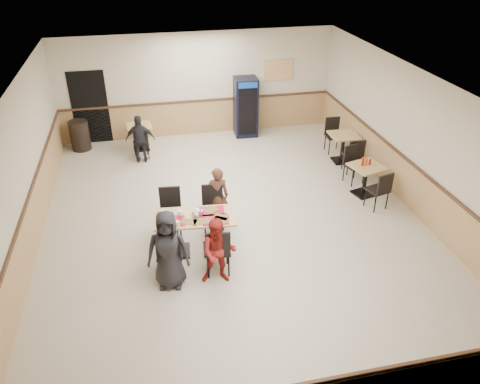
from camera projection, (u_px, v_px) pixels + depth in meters
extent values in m
plane|color=beige|center=(233.00, 221.00, 10.08)|extent=(10.00, 10.00, 0.00)
plane|color=silver|center=(232.00, 85.00, 8.58)|extent=(10.00, 10.00, 0.00)
plane|color=beige|center=(198.00, 85.00, 13.55)|extent=(8.00, 0.00, 8.00)
plane|color=beige|center=(325.00, 356.00, 5.10)|extent=(8.00, 0.00, 8.00)
plane|color=beige|center=(20.00, 179.00, 8.59)|extent=(0.00, 10.00, 10.00)
plane|color=beige|center=(414.00, 141.00, 10.07)|extent=(0.00, 10.00, 10.00)
cube|color=tan|center=(200.00, 118.00, 14.04)|extent=(7.98, 0.03, 1.00)
cube|color=tan|center=(406.00, 182.00, 10.57)|extent=(0.03, 9.98, 1.00)
cube|color=#472B19|center=(199.00, 101.00, 13.77)|extent=(7.98, 0.04, 0.06)
cube|color=black|center=(90.00, 108.00, 13.19)|extent=(1.00, 0.02, 2.10)
cube|color=orange|center=(278.00, 70.00, 13.82)|extent=(0.85, 0.02, 0.60)
cube|color=black|center=(177.00, 251.00, 9.14)|extent=(0.53, 0.53, 0.04)
cylinder|color=black|center=(176.00, 235.00, 8.94)|extent=(0.10, 0.10, 0.73)
cube|color=tan|center=(175.00, 219.00, 8.76)|extent=(0.83, 0.83, 0.04)
cube|color=black|center=(216.00, 249.00, 9.21)|extent=(0.53, 0.53, 0.04)
cylinder|color=black|center=(215.00, 232.00, 9.02)|extent=(0.10, 0.10, 0.73)
cube|color=tan|center=(215.00, 216.00, 8.83)|extent=(0.83, 0.83, 0.04)
imported|color=black|center=(168.00, 250.00, 7.98)|extent=(0.81, 0.60, 1.50)
imported|color=maroon|center=(219.00, 251.00, 8.11)|extent=(0.70, 0.59, 1.29)
imported|color=#522F23|center=(217.00, 197.00, 9.68)|extent=(0.49, 0.33, 1.33)
imported|color=black|center=(140.00, 139.00, 12.29)|extent=(0.78, 0.39, 1.29)
cube|color=#B30B22|center=(172.00, 221.00, 8.62)|extent=(0.52, 0.40, 0.02)
cube|color=#B30B22|center=(215.00, 219.00, 8.67)|extent=(0.52, 0.40, 0.02)
cube|color=#B30B22|center=(212.00, 211.00, 8.92)|extent=(0.52, 0.40, 0.02)
cylinder|color=white|center=(221.00, 218.00, 8.73)|extent=(0.25, 0.25, 0.01)
cube|color=#A26C3F|center=(221.00, 217.00, 8.73)|extent=(0.33, 0.30, 0.02)
cylinder|color=white|center=(201.00, 222.00, 8.60)|extent=(0.25, 0.25, 0.01)
cube|color=#A26C3F|center=(201.00, 222.00, 8.60)|extent=(0.28, 0.19, 0.02)
cylinder|color=white|center=(169.00, 222.00, 8.62)|extent=(0.25, 0.25, 0.01)
cube|color=#A26C3F|center=(169.00, 221.00, 8.62)|extent=(0.32, 0.25, 0.02)
cylinder|color=white|center=(211.00, 211.00, 8.95)|extent=(0.25, 0.25, 0.01)
cube|color=#A26C3F|center=(211.00, 210.00, 8.94)|extent=(0.33, 0.30, 0.02)
cylinder|color=white|center=(189.00, 222.00, 8.60)|extent=(0.25, 0.25, 0.01)
cube|color=#A26C3F|center=(189.00, 222.00, 8.60)|extent=(0.33, 0.27, 0.02)
cylinder|color=white|center=(221.00, 220.00, 8.66)|extent=(0.25, 0.25, 0.01)
cube|color=#A26C3F|center=(221.00, 220.00, 8.66)|extent=(0.33, 0.30, 0.02)
cylinder|color=white|center=(180.00, 213.00, 8.77)|extent=(0.09, 0.09, 0.11)
cylinder|color=white|center=(165.00, 224.00, 8.47)|extent=(0.09, 0.09, 0.11)
cylinder|color=white|center=(177.00, 224.00, 8.46)|extent=(0.09, 0.09, 0.11)
cylinder|color=white|center=(163.00, 213.00, 8.79)|extent=(0.09, 0.09, 0.11)
cylinder|color=#A7B0BA|center=(197.00, 212.00, 8.80)|extent=(0.07, 0.07, 0.12)
cylinder|color=#A7B0BA|center=(202.00, 213.00, 8.76)|extent=(0.07, 0.07, 0.12)
cylinder|color=#A7B0BA|center=(199.00, 213.00, 8.77)|extent=(0.07, 0.07, 0.12)
ellipsoid|color=silver|center=(196.00, 214.00, 8.74)|extent=(0.16, 0.16, 0.11)
cube|color=black|center=(363.00, 193.00, 11.09)|extent=(0.55, 0.55, 0.04)
cylinder|color=black|center=(365.00, 180.00, 10.91)|extent=(0.09, 0.09, 0.68)
cube|color=tan|center=(367.00, 167.00, 10.73)|extent=(0.85, 0.85, 0.04)
cube|color=black|center=(341.00, 160.00, 12.61)|extent=(0.48, 0.48, 0.04)
cylinder|color=black|center=(343.00, 148.00, 12.42)|extent=(0.09, 0.09, 0.70)
cube|color=tan|center=(344.00, 135.00, 12.24)|extent=(0.74, 0.74, 0.04)
cylinder|color=#AA110C|center=(363.00, 161.00, 10.70)|extent=(0.06, 0.06, 0.20)
cylinder|color=#CA4E1B|center=(366.00, 162.00, 10.72)|extent=(0.06, 0.06, 0.17)
cylinder|color=#AA110C|center=(370.00, 162.00, 10.74)|extent=(0.05, 0.05, 0.14)
cube|color=black|center=(142.00, 148.00, 13.29)|extent=(0.47, 0.47, 0.04)
cylinder|color=black|center=(140.00, 137.00, 13.12)|extent=(0.09, 0.09, 0.65)
cube|color=tan|center=(139.00, 126.00, 12.95)|extent=(0.73, 0.73, 0.04)
cube|color=black|center=(246.00, 107.00, 13.78)|extent=(0.68, 0.67, 1.73)
cube|color=black|center=(248.00, 112.00, 13.52)|extent=(0.53, 0.04, 1.37)
cube|color=navy|center=(248.00, 85.00, 13.11)|extent=(0.55, 0.04, 0.16)
cylinder|color=black|center=(80.00, 135.00, 13.08)|extent=(0.53, 0.53, 0.84)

